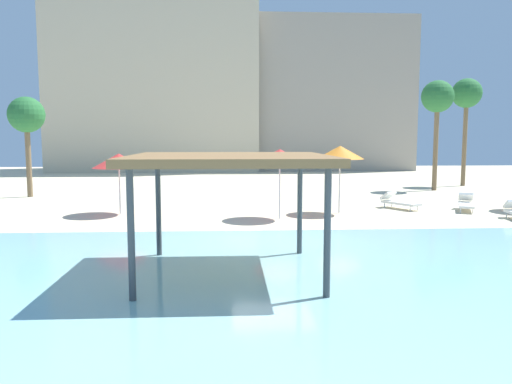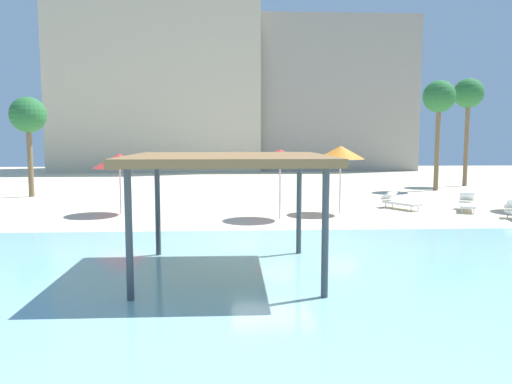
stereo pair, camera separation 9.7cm
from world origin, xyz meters
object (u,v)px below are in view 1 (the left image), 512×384
at_px(beach_umbrella_red_2, 280,156).
at_px(palm_tree_1, 437,99).
at_px(palm_tree_0, 467,96).
at_px(lounge_chair_4, 398,201).
at_px(beach_umbrella_red_4, 119,161).
at_px(shade_pavilion, 230,162).
at_px(lounge_chair_0, 466,203).
at_px(beach_umbrella_orange_3, 340,152).
at_px(palm_tree_2, 26,117).

bearing_deg(beach_umbrella_red_2, palm_tree_1, 44.06).
relative_size(beach_umbrella_red_2, palm_tree_0, 0.39).
height_order(lounge_chair_4, palm_tree_1, palm_tree_1).
bearing_deg(beach_umbrella_red_4, shade_pavilion, -64.46).
relative_size(beach_umbrella_red_4, palm_tree_0, 0.36).
distance_m(beach_umbrella_red_2, lounge_chair_0, 8.81).
height_order(beach_umbrella_red_4, lounge_chair_0, beach_umbrella_red_4).
bearing_deg(beach_umbrella_red_2, beach_umbrella_orange_3, 25.72).
bearing_deg(palm_tree_0, beach_umbrella_red_4, -150.66).
distance_m(beach_umbrella_red_4, lounge_chair_0, 14.99).
height_order(lounge_chair_0, palm_tree_0, palm_tree_0).
bearing_deg(palm_tree_2, lounge_chair_4, -16.86).
bearing_deg(palm_tree_2, palm_tree_0, 10.21).
relative_size(beach_umbrella_red_2, lounge_chair_0, 1.38).
bearing_deg(palm_tree_0, lounge_chair_4, -127.56).
xyz_separation_m(beach_umbrella_red_4, palm_tree_1, (16.93, 8.58, 3.20)).
distance_m(palm_tree_1, palm_tree_2, 23.22).
height_order(beach_umbrella_red_2, palm_tree_1, palm_tree_1).
distance_m(lounge_chair_0, palm_tree_1, 10.00).
height_order(lounge_chair_0, lounge_chair_4, same).
bearing_deg(shade_pavilion, beach_umbrella_orange_3, 63.42).
relative_size(lounge_chair_0, palm_tree_0, 0.28).
height_order(palm_tree_1, palm_tree_2, palm_tree_1).
height_order(beach_umbrella_red_2, palm_tree_0, palm_tree_0).
distance_m(beach_umbrella_red_2, palm_tree_1, 14.81).
bearing_deg(palm_tree_1, lounge_chair_0, -103.85).
bearing_deg(palm_tree_0, lounge_chair_0, -114.88).
xyz_separation_m(palm_tree_1, palm_tree_2, (-23.09, -2.07, -1.16)).
relative_size(beach_umbrella_orange_3, beach_umbrella_red_4, 1.12).
bearing_deg(lounge_chair_0, beach_umbrella_orange_3, -61.60).
relative_size(beach_umbrella_orange_3, lounge_chair_0, 1.44).
relative_size(beach_umbrella_orange_3, palm_tree_2, 0.53).
distance_m(shade_pavilion, lounge_chair_0, 14.37).
bearing_deg(lounge_chair_0, palm_tree_0, 178.87).
xyz_separation_m(beach_umbrella_red_2, lounge_chair_4, (5.59, 2.49, -2.12)).
height_order(beach_umbrella_red_4, palm_tree_0, palm_tree_0).
distance_m(lounge_chair_4, palm_tree_1, 10.35).
distance_m(beach_umbrella_orange_3, palm_tree_1, 12.09).
bearing_deg(beach_umbrella_red_4, palm_tree_0, 29.34).
bearing_deg(lounge_chair_4, lounge_chair_0, 44.05).
xyz_separation_m(lounge_chair_0, lounge_chair_4, (-2.78, 0.75, 0.00)).
bearing_deg(lounge_chair_0, beach_umbrella_red_2, -54.48).
relative_size(shade_pavilion, palm_tree_1, 0.69).
distance_m(beach_umbrella_red_4, palm_tree_2, 9.20).
distance_m(lounge_chair_0, lounge_chair_4, 2.88).
relative_size(lounge_chair_0, palm_tree_2, 0.37).
xyz_separation_m(beach_umbrella_orange_3, palm_tree_2, (-15.32, 6.75, 1.72)).
bearing_deg(lounge_chair_4, beach_umbrella_red_4, -116.22).
relative_size(shade_pavilion, palm_tree_2, 0.84).
bearing_deg(lounge_chair_0, palm_tree_2, -82.87).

